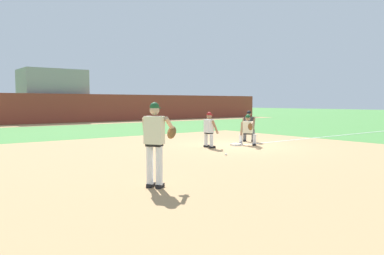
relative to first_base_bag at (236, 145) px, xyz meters
name	(u,v)px	position (x,y,z in m)	size (l,w,h in m)	color
ground_plane	(236,146)	(0.00, 0.00, -0.04)	(160.00, 160.00, 0.00)	#47843D
infield_dirt_patch	(209,160)	(-3.47, -2.30, -0.04)	(18.00, 18.00, 0.01)	tan
warning_track_strip	(71,124)	(0.00, 20.00, -0.04)	(48.00, 3.20, 0.01)	tan
foul_line_stripe	(348,135)	(8.83, 0.00, -0.04)	(17.66, 0.10, 0.00)	white
first_base_bag	(236,145)	(0.00, 0.00, 0.00)	(0.38, 0.38, 0.09)	white
baseball	(226,154)	(-2.35, -1.90, -0.01)	(0.07, 0.07, 0.07)	white
pitcher	(156,139)	(-6.90, -4.60, 1.01)	(0.85, 0.57, 1.86)	black
first_baseman	(248,128)	(0.46, -0.23, 0.69)	(0.82, 1.03, 1.34)	black
baserunner	(209,128)	(-1.39, 0.15, 0.75)	(0.48, 0.62, 1.46)	black
umpire	(249,125)	(1.63, 0.84, 0.75)	(0.63, 0.68, 1.46)	black
outfield_wall	(63,108)	(0.00, 22.00, 1.26)	(48.00, 0.50, 2.60)	brown
stadium_seating_block	(53,96)	(0.00, 24.90, 2.43)	(5.61, 4.20, 4.90)	gray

